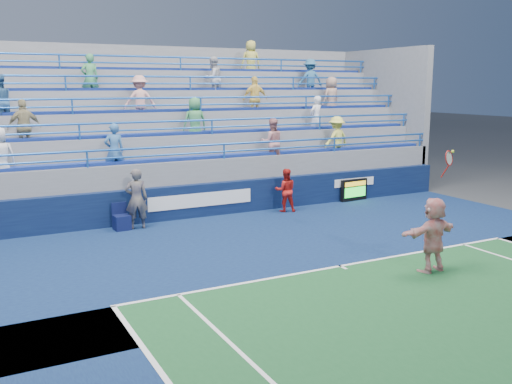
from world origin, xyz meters
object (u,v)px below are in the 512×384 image
tennis_player (433,235)px  ball_girl (286,190)px  line_judge (136,199)px  serve_speed_board (354,190)px  judge_chair (122,221)px

tennis_player → ball_girl: size_ratio=1.90×
line_judge → tennis_player: bearing=134.6°
serve_speed_board → tennis_player: size_ratio=0.42×
serve_speed_board → ball_girl: size_ratio=0.81×
line_judge → ball_girl: (5.19, -0.01, -0.18)m
line_judge → judge_chair: bearing=-1.0°
judge_chair → serve_speed_board: bearing=2.0°
judge_chair → line_judge: 0.81m
judge_chair → line_judge: bearing=-10.7°
tennis_player → ball_girl: (0.22, 7.12, -0.14)m
judge_chair → tennis_player: size_ratio=0.29×
serve_speed_board → line_judge: 8.44m
ball_girl → judge_chair: bearing=20.8°
serve_speed_board → ball_girl: (-3.22, -0.40, 0.33)m
serve_speed_board → tennis_player: bearing=-114.6°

